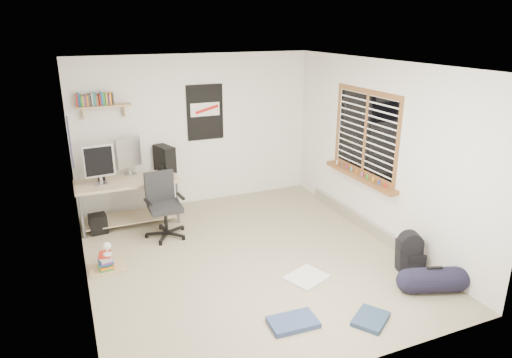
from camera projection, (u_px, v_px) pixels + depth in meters
name	position (u px, v px, depth m)	size (l,w,h in m)	color
floor	(248.00, 258.00, 6.06)	(4.00, 4.50, 0.01)	gray
ceiling	(247.00, 64.00, 5.25)	(4.00, 4.50, 0.01)	white
back_wall	(197.00, 131.00, 7.62)	(4.00, 0.01, 2.50)	silver
left_wall	(75.00, 190.00, 4.91)	(0.01, 4.50, 2.50)	silver
right_wall	(379.00, 151.00, 6.40)	(0.01, 4.50, 2.50)	silver
desk	(129.00, 201.00, 6.98)	(1.51, 0.66, 0.69)	tan
monitor_left	(100.00, 170.00, 6.63)	(0.43, 0.11, 0.48)	#B8B9BE
monitor_right	(129.00, 161.00, 7.07)	(0.43, 0.11, 0.47)	#B9BABF
pc_tower	(165.00, 159.00, 7.28)	(0.19, 0.40, 0.42)	black
keyboard	(139.00, 184.00, 6.73)	(0.42, 0.15, 0.02)	black
speaker_left	(101.00, 177.00, 6.79)	(0.08, 0.08, 0.17)	black
speaker_right	(163.00, 169.00, 7.19)	(0.08, 0.08, 0.16)	black
office_chair	(165.00, 205.00, 6.51)	(0.62, 0.62, 0.95)	black
wall_shelf	(103.00, 106.00, 6.81)	(0.80, 0.22, 0.24)	tan
poster_back_wall	(205.00, 112.00, 7.55)	(0.62, 0.03, 0.92)	black
poster_left_wall	(70.00, 142.00, 5.88)	(0.02, 0.42, 0.60)	navy
window	(365.00, 133.00, 6.57)	(0.10, 1.50, 1.26)	brown
baseboard_heater	(358.00, 219.00, 7.02)	(0.08, 2.50, 0.18)	#B7B2A8
backpack	(409.00, 255.00, 5.71)	(0.30, 0.24, 0.40)	black
duffel_bag	(433.00, 281.00, 5.25)	(0.29, 0.29, 0.58)	black
tshirt	(307.00, 278.00, 5.54)	(0.46, 0.39, 0.04)	silver
jeans_a	(293.00, 322.00, 4.70)	(0.49, 0.31, 0.05)	navy
jeans_b	(371.00, 319.00, 4.76)	(0.40, 0.30, 0.05)	#233650
book_stack	(106.00, 258.00, 5.73)	(0.40, 0.33, 0.28)	brown
desk_lamp	(106.00, 242.00, 5.65)	(0.11, 0.18, 0.18)	silver
subwoofer	(98.00, 224.00, 6.74)	(0.25, 0.25, 0.27)	black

